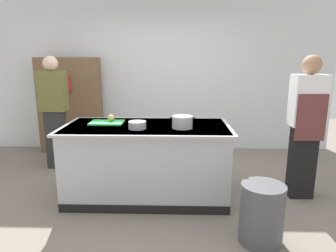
{
  "coord_description": "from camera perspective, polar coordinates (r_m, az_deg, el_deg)",
  "views": [
    {
      "loc": [
        0.35,
        -3.42,
        1.67
      ],
      "look_at": [
        0.25,
        0.2,
        0.85
      ],
      "focal_mm": 31.61,
      "sensor_mm": 36.0,
      "label": 1
    }
  ],
  "objects": [
    {
      "name": "cutting_board",
      "position": [
        3.7,
        -11.71,
        0.65
      ],
      "size": [
        0.4,
        0.28,
        0.02
      ],
      "primitive_type": "cube",
      "color": "green",
      "rests_on": "counter_island"
    },
    {
      "name": "back_wall",
      "position": [
        5.53,
        -2.07,
        11.02
      ],
      "size": [
        6.4,
        0.12,
        3.0
      ],
      "primitive_type": "cube",
      "color": "silver",
      "rests_on": "ground_plane"
    },
    {
      "name": "counter_island",
      "position": [
        3.64,
        -4.05,
        -6.59
      ],
      "size": [
        1.98,
        0.98,
        0.9
      ],
      "color": "#B7BABF",
      "rests_on": "ground_plane"
    },
    {
      "name": "person_chef",
      "position": [
        3.86,
        25.04,
        0.25
      ],
      "size": [
        0.38,
        0.25,
        1.72
      ],
      "rotation": [
        0.0,
        0.0,
        1.27
      ],
      "color": "black",
      "rests_on": "ground_plane"
    },
    {
      "name": "onion",
      "position": [
        3.72,
        -10.92,
        1.54
      ],
      "size": [
        0.08,
        0.08,
        0.08
      ],
      "primitive_type": "sphere",
      "color": "tan",
      "rests_on": "cutting_board"
    },
    {
      "name": "person_guest",
      "position": [
        4.84,
        -21.08,
        2.89
      ],
      "size": [
        0.38,
        0.24,
        1.72
      ],
      "rotation": [
        0.0,
        0.0,
        -1.76
      ],
      "color": "#2C2C2C",
      "rests_on": "ground_plane"
    },
    {
      "name": "bookshelf",
      "position": [
        5.62,
        -18.34,
        3.77
      ],
      "size": [
        1.1,
        0.31,
        1.7
      ],
      "color": "brown",
      "rests_on": "ground_plane"
    },
    {
      "name": "stock_pot",
      "position": [
        3.37,
        2.79,
        0.76
      ],
      "size": [
        0.3,
        0.23,
        0.14
      ],
      "color": "#B7BABF",
      "rests_on": "counter_island"
    },
    {
      "name": "mixing_bowl",
      "position": [
        3.36,
        -5.94,
        0.18
      ],
      "size": [
        0.2,
        0.2,
        0.09
      ],
      "primitive_type": "cylinder",
      "color": "#B7BABF",
      "rests_on": "counter_island"
    },
    {
      "name": "trash_bin",
      "position": [
        2.96,
        17.6,
        -15.81
      ],
      "size": [
        0.4,
        0.4,
        0.57
      ],
      "primitive_type": "cylinder",
      "color": "#4C4C51",
      "rests_on": "ground_plane"
    },
    {
      "name": "ground_plane",
      "position": [
        3.82,
        -3.94,
        -13.18
      ],
      "size": [
        10.0,
        10.0,
        0.0
      ],
      "primitive_type": "plane",
      "color": "slate"
    }
  ]
}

